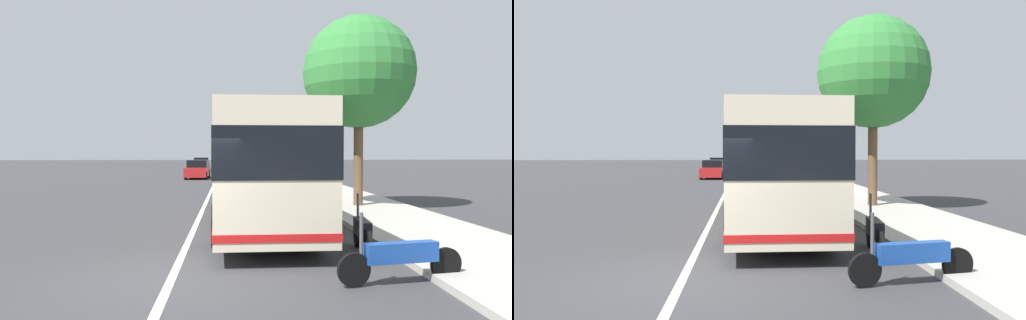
# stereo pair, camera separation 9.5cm
# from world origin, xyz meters

# --- Properties ---
(ground_plane) EXTENTS (220.00, 220.00, 0.00)m
(ground_plane) POSITION_xyz_m (0.00, 0.00, 0.00)
(ground_plane) COLOR #38383A
(sidewalk_curb) EXTENTS (110.00, 3.60, 0.14)m
(sidewalk_curb) POSITION_xyz_m (10.00, -6.31, 0.07)
(sidewalk_curb) COLOR #B2ADA3
(sidewalk_curb) RESTS_ON ground
(lane_divider_line) EXTENTS (110.00, 0.16, 0.01)m
(lane_divider_line) POSITION_xyz_m (10.00, 0.00, 0.00)
(lane_divider_line) COLOR silver
(lane_divider_line) RESTS_ON ground
(coach_bus) EXTENTS (12.15, 2.80, 3.32)m
(coach_bus) POSITION_xyz_m (6.61, -1.81, 1.88)
(coach_bus) COLOR beige
(coach_bus) RESTS_ON ground
(motorcycle_far_end) EXTENTS (0.51, 2.30, 1.24)m
(motorcycle_far_end) POSITION_xyz_m (-0.46, -3.93, 0.46)
(motorcycle_far_end) COLOR black
(motorcycle_far_end) RESTS_ON ground
(motorcycle_mid_row) EXTENTS (2.08, 0.36, 1.27)m
(motorcycle_mid_row) POSITION_xyz_m (1.91, -3.95, 0.48)
(motorcycle_mid_row) COLOR black
(motorcycle_mid_row) RESTS_ON ground
(car_side_street) EXTENTS (4.34, 1.94, 1.52)m
(car_side_street) POSITION_xyz_m (30.60, 1.56, 0.72)
(car_side_street) COLOR red
(car_side_street) RESTS_ON ground
(car_ahead_same_lane) EXTENTS (4.49, 1.89, 1.47)m
(car_ahead_same_lane) POSITION_xyz_m (21.77, -1.96, 0.71)
(car_ahead_same_lane) COLOR gray
(car_ahead_same_lane) RESTS_ON ground
(car_behind_bus) EXTENTS (4.08, 1.97, 1.47)m
(car_behind_bus) POSITION_xyz_m (48.22, 2.31, 0.69)
(car_behind_bus) COLOR black
(car_behind_bus) RESTS_ON ground
(roadside_tree_mid_block) EXTENTS (4.38, 4.38, 7.53)m
(roadside_tree_mid_block) POSITION_xyz_m (9.92, -6.08, 5.32)
(roadside_tree_mid_block) COLOR brown
(roadside_tree_mid_block) RESTS_ON ground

